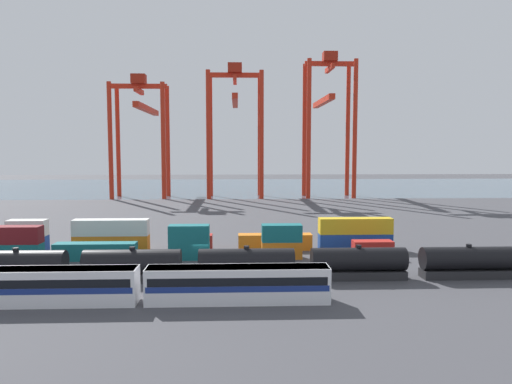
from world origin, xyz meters
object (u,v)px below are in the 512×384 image
(gantry_crane_east, at_px, (328,112))
(passenger_train, at_px, (142,284))
(gantry_crane_central, at_px, (235,116))
(shipping_container_3, at_px, (189,251))
(gantry_crane_west, at_px, (142,122))
(freight_tank_row, at_px, (247,264))
(shipping_container_14, at_px, (355,241))

(gantry_crane_east, bearing_deg, passenger_train, -109.75)
(passenger_train, xyz_separation_m, gantry_crane_central, (9.56, 118.27, 26.30))
(shipping_container_3, bearing_deg, gantry_crane_west, 104.93)
(freight_tank_row, distance_m, shipping_container_3, 14.58)
(shipping_container_14, bearing_deg, passenger_train, -137.94)
(passenger_train, xyz_separation_m, freight_tank_row, (11.41, 8.70, -0.07))
(freight_tank_row, distance_m, gantry_crane_central, 112.71)
(freight_tank_row, height_order, gantry_crane_east, gantry_crane_east)
(passenger_train, relative_size, shipping_container_3, 6.68)
(passenger_train, relative_size, shipping_container_14, 3.33)
(passenger_train, bearing_deg, freight_tank_row, 37.35)
(freight_tank_row, xyz_separation_m, shipping_container_3, (-8.41, 11.89, -0.77))
(gantry_crane_central, height_order, gantry_crane_east, gantry_crane_east)
(passenger_train, relative_size, gantry_crane_central, 0.87)
(freight_tank_row, distance_m, gantry_crane_east, 117.04)
(freight_tank_row, relative_size, shipping_container_14, 5.72)
(passenger_train, height_order, gantry_crane_central, gantry_crane_central)
(gantry_crane_east, bearing_deg, freight_tank_row, -105.82)
(freight_tank_row, distance_m, gantry_crane_west, 118.27)
(gantry_crane_west, xyz_separation_m, gantry_crane_central, (32.84, -0.86, 2.09))
(freight_tank_row, relative_size, gantry_crane_west, 1.64)
(shipping_container_3, distance_m, gantry_crane_west, 105.02)
(passenger_train, bearing_deg, gantry_crane_central, 85.38)
(freight_tank_row, relative_size, gantry_crane_east, 1.38)
(shipping_container_14, height_order, gantry_crane_west, gantry_crane_west)
(shipping_container_3, distance_m, gantry_crane_central, 101.59)
(gantry_crane_central, relative_size, gantry_crane_east, 0.92)
(shipping_container_14, relative_size, gantry_crane_central, 0.26)
(shipping_container_3, bearing_deg, freight_tank_row, -54.72)
(gantry_crane_central, bearing_deg, shipping_container_3, -93.84)
(passenger_train, height_order, gantry_crane_east, gantry_crane_east)
(gantry_crane_west, bearing_deg, passenger_train, -78.94)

